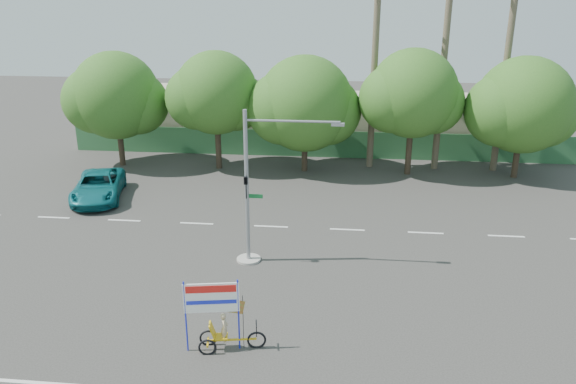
# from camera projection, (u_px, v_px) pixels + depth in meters

# --- Properties ---
(ground) EXTENTS (120.00, 120.00, 0.00)m
(ground) POSITION_uv_depth(u_px,v_px,m) (295.00, 309.00, 21.81)
(ground) COLOR #33302D
(ground) RESTS_ON ground
(fence) EXTENTS (38.00, 0.08, 2.00)m
(fence) POSITION_uv_depth(u_px,v_px,m) (322.00, 144.00, 41.61)
(fence) COLOR #336B3D
(fence) RESTS_ON ground
(building_left) EXTENTS (12.00, 8.00, 4.00)m
(building_left) POSITION_uv_depth(u_px,v_px,m) (204.00, 115.00, 46.47)
(building_left) COLOR #B4A88F
(building_left) RESTS_ON ground
(building_right) EXTENTS (14.00, 8.00, 3.60)m
(building_right) POSITION_uv_depth(u_px,v_px,m) (425.00, 123.00, 44.77)
(building_right) COLOR #B4A88F
(building_right) RESTS_ON ground
(tree_far_left) EXTENTS (7.14, 6.00, 7.96)m
(tree_far_left) POSITION_uv_depth(u_px,v_px,m) (116.00, 98.00, 38.44)
(tree_far_left) COLOR #473828
(tree_far_left) RESTS_ON ground
(tree_left) EXTENTS (6.66, 5.60, 8.07)m
(tree_left) POSITION_uv_depth(u_px,v_px,m) (215.00, 96.00, 37.66)
(tree_left) COLOR #473828
(tree_left) RESTS_ON ground
(tree_center) EXTENTS (7.62, 6.40, 7.85)m
(tree_center) POSITION_uv_depth(u_px,v_px,m) (304.00, 106.00, 37.27)
(tree_center) COLOR #473828
(tree_center) RESTS_ON ground
(tree_right) EXTENTS (6.90, 5.80, 8.36)m
(tree_right) POSITION_uv_depth(u_px,v_px,m) (412.00, 97.00, 36.33)
(tree_right) COLOR #473828
(tree_right) RESTS_ON ground
(tree_far_right) EXTENTS (7.38, 6.20, 7.94)m
(tree_far_right) POSITION_uv_depth(u_px,v_px,m) (523.00, 108.00, 35.84)
(tree_far_right) COLOR #473828
(tree_far_right) RESTS_ON ground
(palm_tall) EXTENTS (3.73, 3.79, 17.45)m
(palm_tall) POSITION_uv_depth(u_px,v_px,m) (448.00, 11.00, 35.77)
(palm_tall) COLOR #70604C
(palm_tall) RESTS_ON ground
(palm_mid) EXTENTS (3.73, 3.79, 15.45)m
(palm_mid) POSITION_uv_depth(u_px,v_px,m) (511.00, 29.00, 35.74)
(palm_mid) COLOR #70604C
(palm_mid) RESTS_ON ground
(palm_short) EXTENTS (3.73, 3.79, 14.45)m
(palm_short) POSITION_uv_depth(u_px,v_px,m) (376.00, 37.00, 36.75)
(palm_short) COLOR #70604C
(palm_short) RESTS_ON ground
(traffic_signal) EXTENTS (4.72, 1.10, 7.00)m
(traffic_signal) POSITION_uv_depth(u_px,v_px,m) (254.00, 201.00, 24.77)
(traffic_signal) COLOR gray
(traffic_signal) RESTS_ON ground
(trike_billboard) EXTENTS (2.72, 0.88, 2.70)m
(trike_billboard) POSITION_uv_depth(u_px,v_px,m) (220.00, 322.00, 19.01)
(trike_billboard) COLOR black
(trike_billboard) RESTS_ON ground
(pickup_truck) EXTENTS (3.97, 6.16, 1.58)m
(pickup_truck) POSITION_uv_depth(u_px,v_px,m) (98.00, 186.00, 33.23)
(pickup_truck) COLOR #0F666D
(pickup_truck) RESTS_ON ground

